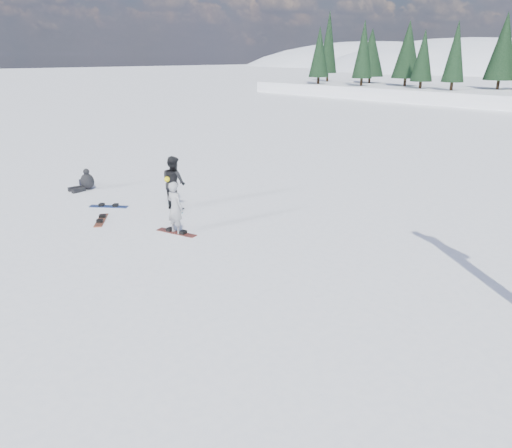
{
  "coord_description": "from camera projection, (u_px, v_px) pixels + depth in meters",
  "views": [
    {
      "loc": [
        15.55,
        -7.31,
        5.67
      ],
      "look_at": [
        5.66,
        1.69,
        1.1
      ],
      "focal_mm": 35.0,
      "sensor_mm": 36.0,
      "label": 1
    }
  ],
  "objects": [
    {
      "name": "snowboard_loose_b",
      "position": [
        101.0,
        220.0,
        17.89
      ],
      "size": [
        1.39,
        1.09,
        0.03
      ],
      "primitive_type": "cube",
      "rotation": [
        0.0,
        0.0,
        -0.62
      ],
      "color": "brown",
      "rests_on": "ground"
    },
    {
      "name": "snowboarder_woman",
      "position": [
        175.0,
        207.0,
        16.37
      ],
      "size": [
        0.69,
        0.5,
        1.91
      ],
      "rotation": [
        0.0,
        0.0,
        3.26
      ],
      "color": "#AAABAF",
      "rests_on": "ground"
    },
    {
      "name": "seated_rider",
      "position": [
        86.0,
        182.0,
        21.87
      ],
      "size": [
        0.71,
        1.12,
        0.93
      ],
      "rotation": [
        0.0,
        0.0,
        0.07
      ],
      "color": "black",
      "rests_on": "ground"
    },
    {
      "name": "snowboarder_man",
      "position": [
        174.0,
        183.0,
        19.01
      ],
      "size": [
        1.0,
        0.78,
        2.04
      ],
      "primitive_type": "imported",
      "rotation": [
        0.0,
        0.0,
        3.15
      ],
      "color": "black",
      "rests_on": "ground"
    },
    {
      "name": "snowboard_loose_a",
      "position": [
        109.0,
        206.0,
        19.5
      ],
      "size": [
        1.3,
        1.21,
        0.03
      ],
      "primitive_type": "cube",
      "rotation": [
        0.0,
        0.0,
        0.73
      ],
      "color": "navy",
      "rests_on": "ground"
    },
    {
      "name": "ground",
      "position": [
        111.0,
        226.0,
        17.37
      ],
      "size": [
        420.0,
        420.0,
        0.0
      ],
      "primitive_type": "plane",
      "color": "white",
      "rests_on": "ground"
    },
    {
      "name": "gear_bag",
      "position": [
        85.0,
        182.0,
        22.59
      ],
      "size": [
        0.53,
        0.45,
        0.3
      ],
      "primitive_type": "cube",
      "rotation": [
        0.0,
        0.0,
        0.41
      ],
      "color": "black",
      "rests_on": "ground"
    },
    {
      "name": "snowboard_man",
      "position": [
        175.0,
        208.0,
        19.34
      ],
      "size": [
        1.49,
        0.83,
        0.03
      ],
      "primitive_type": "cube",
      "rotation": [
        0.0,
        0.0,
        -0.39
      ],
      "color": "teal",
      "rests_on": "ground"
    },
    {
      "name": "snowboard_woman",
      "position": [
        176.0,
        233.0,
        16.65
      ],
      "size": [
        1.51,
        0.72,
        0.03
      ],
      "primitive_type": "cube",
      "rotation": [
        0.0,
        0.0,
        0.31
      ],
      "color": "maroon",
      "rests_on": "ground"
    }
  ]
}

